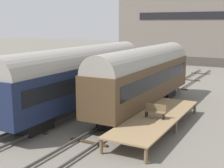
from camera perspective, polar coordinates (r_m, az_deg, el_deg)
ground_plane at (r=24.04m, az=-9.63°, el=-6.37°), size 200.00×200.00×0.00m
track_left at (r=26.92m, az=-17.32°, el=-4.51°), size 2.60×60.00×0.26m
track_middle at (r=23.99m, az=-9.64°, el=-6.05°), size 2.60×60.00×0.26m
track_right at (r=21.62m, az=0.00°, el=-7.80°), size 2.60×60.00×0.26m
train_car_brown at (r=25.89m, az=5.89°, el=1.79°), size 2.84×15.69×5.23m
train_car_navy at (r=25.58m, az=-5.96°, el=1.72°), size 3.01×17.61×5.29m
station_platform at (r=21.36m, az=8.20°, el=-6.07°), size 2.96×10.68×0.97m
bench at (r=20.87m, az=7.94°, el=-4.84°), size 1.40×0.40×0.91m
person_worker at (r=23.04m, az=-19.62°, el=-4.71°), size 0.32×0.32×1.85m
warehouse_building at (r=59.80m, az=16.04°, el=11.11°), size 28.32×10.44×15.31m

